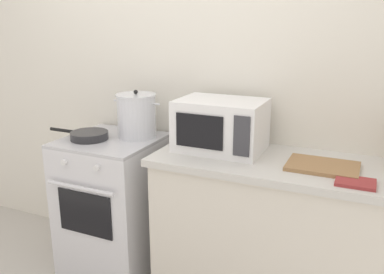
% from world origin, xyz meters
% --- Properties ---
extents(back_wall, '(4.40, 0.10, 2.50)m').
position_xyz_m(back_wall, '(0.30, 0.97, 1.25)').
color(back_wall, silver).
rests_on(back_wall, ground_plane).
extents(lower_cabinet_right, '(1.64, 0.56, 0.88)m').
position_xyz_m(lower_cabinet_right, '(0.90, 0.62, 0.44)').
color(lower_cabinet_right, beige).
rests_on(lower_cabinet_right, ground_plane).
extents(countertop_right, '(1.70, 0.60, 0.04)m').
position_xyz_m(countertop_right, '(0.90, 0.62, 0.90)').
color(countertop_right, beige).
rests_on(countertop_right, lower_cabinet_right).
extents(stove, '(0.60, 0.64, 0.92)m').
position_xyz_m(stove, '(-0.35, 0.60, 0.46)').
color(stove, silver).
rests_on(stove, ground_plane).
extents(stock_pot, '(0.34, 0.26, 0.31)m').
position_xyz_m(stock_pot, '(-0.21, 0.71, 1.06)').
color(stock_pot, silver).
rests_on(stock_pot, stove).
extents(frying_pan, '(0.44, 0.24, 0.05)m').
position_xyz_m(frying_pan, '(-0.47, 0.53, 0.95)').
color(frying_pan, '#28282B').
rests_on(frying_pan, stove).
extents(microwave, '(0.50, 0.37, 0.30)m').
position_xyz_m(microwave, '(0.39, 0.68, 1.07)').
color(microwave, white).
rests_on(microwave, countertop_right).
extents(cutting_board, '(0.36, 0.26, 0.02)m').
position_xyz_m(cutting_board, '(0.98, 0.60, 0.93)').
color(cutting_board, '#997047').
rests_on(cutting_board, countertop_right).
extents(oven_mitt, '(0.18, 0.14, 0.02)m').
position_xyz_m(oven_mitt, '(1.15, 0.44, 0.93)').
color(oven_mitt, '#993333').
rests_on(oven_mitt, countertop_right).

